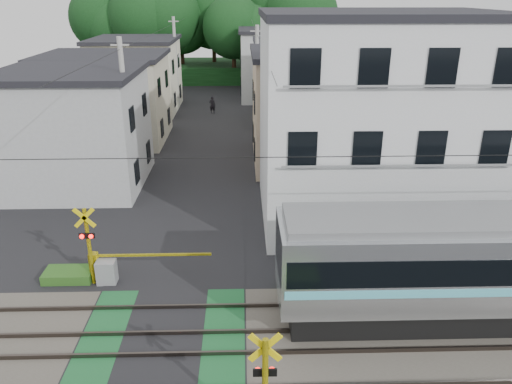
{
  "coord_description": "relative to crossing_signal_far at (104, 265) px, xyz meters",
  "views": [
    {
      "loc": [
        2.54,
        -12.44,
        10.02
      ],
      "look_at": [
        3.04,
        5.0,
        3.0
      ],
      "focal_mm": 35.0,
      "sensor_mm": 36.0,
      "label": 1
    }
  ],
  "objects": [
    {
      "name": "ground",
      "position": [
        2.59,
        -3.65,
        -0.71
      ],
      "size": [
        120.0,
        120.0,
        0.0
      ],
      "primitive_type": "plane",
      "color": "black"
    },
    {
      "name": "track_bed",
      "position": [
        2.59,
        -3.65,
        -0.67
      ],
      "size": [
        120.0,
        120.0,
        0.14
      ],
      "color": "#47423A",
      "rests_on": "ground"
    },
    {
      "name": "crossing_signal_far",
      "position": [
        0.0,
        0.0,
        0.0
      ],
      "size": [
        4.74,
        0.65,
        3.09
      ],
      "color": "yellow",
      "rests_on": "ground"
    },
    {
      "name": "apartment_block",
      "position": [
        11.09,
        5.84,
        3.94
      ],
      "size": [
        10.2,
        8.36,
        9.3
      ],
      "color": "white",
      "rests_on": "ground"
    },
    {
      "name": "houses_row",
      "position": [
        2.84,
        22.27,
        2.53
      ],
      "size": [
        22.07,
        31.35,
        6.8
      ],
      "color": "#ADB0B2",
      "rests_on": "ground"
    },
    {
      "name": "tree_hill",
      "position": [
        2.12,
        44.76,
        5.45
      ],
      "size": [
        40.0,
        13.09,
        11.92
      ],
      "color": "#133A16",
      "rests_on": "ground"
    },
    {
      "name": "catenary",
      "position": [
        8.59,
        -3.62,
        2.98
      ],
      "size": [
        60.0,
        5.04,
        7.0
      ],
      "color": "#2D2D33",
      "rests_on": "ground"
    },
    {
      "name": "utility_poles",
      "position": [
        1.53,
        19.35,
        3.37
      ],
      "size": [
        7.9,
        42.0,
        8.0
      ],
      "color": "#A5A5A0",
      "rests_on": "ground"
    },
    {
      "name": "pedestrian",
      "position": [
        2.53,
        27.55,
        0.04
      ],
      "size": [
        0.62,
        0.49,
        1.51
      ],
      "primitive_type": "imported",
      "rotation": [
        0.0,
        0.0,
        2.89
      ],
      "color": "black",
      "rests_on": "ground"
    },
    {
      "name": "weed_patches",
      "position": [
        4.34,
        -3.74,
        -0.53
      ],
      "size": [
        10.25,
        8.8,
        0.4
      ],
      "color": "#2D5E1E",
      "rests_on": "ground"
    }
  ]
}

